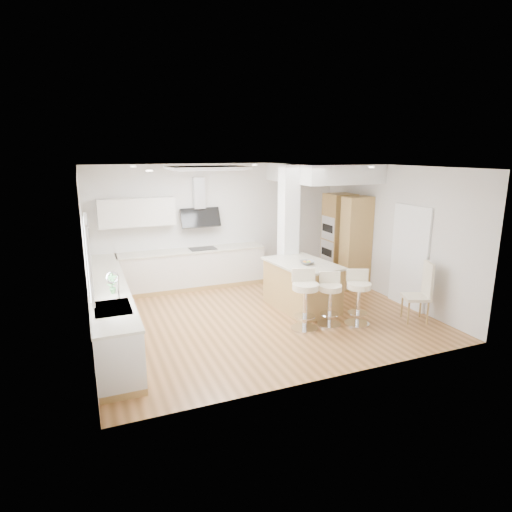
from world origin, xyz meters
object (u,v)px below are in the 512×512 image
peninsula (302,285)px  bar_stool_b (330,296)px  bar_stool_c (358,295)px  bar_stool_a (305,296)px  dining_chair (422,290)px

peninsula → bar_stool_b: (0.05, -0.96, 0.06)m
bar_stool_b → bar_stool_c: bar_stool_c is taller
peninsula → bar_stool_c: size_ratio=1.65×
peninsula → bar_stool_b: bearing=-93.2°
bar_stool_a → dining_chair: dining_chair is taller
peninsula → dining_chair: bearing=-46.3°
peninsula → bar_stool_a: size_ratio=1.54×
bar_stool_b → bar_stool_c: size_ratio=0.96×
peninsula → bar_stool_c: bearing=-70.7°
bar_stool_c → bar_stool_a: bearing=-167.9°
bar_stool_b → dining_chair: dining_chair is taller
bar_stool_c → dining_chair: 1.21m
peninsula → bar_stool_b: 0.96m
peninsula → bar_stool_a: bar_stool_a is taller
peninsula → bar_stool_a: 1.06m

